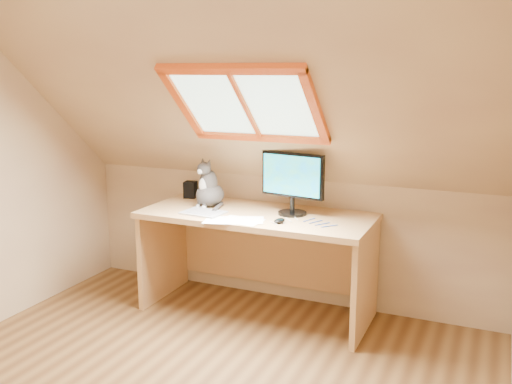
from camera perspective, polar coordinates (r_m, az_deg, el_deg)
The scene contains 9 objects.
room_shell at distance 2.85m, azimuth -10.63°, elevation 3.56°, with size 3.52×3.52×2.41m.
desk at distance 4.40m, azimuth 0.46°, elevation -4.85°, with size 1.74×0.76×0.79m.
monitor at distance 4.18m, azimuth 3.66°, elevation 1.27°, with size 0.50×0.21×0.46m.
cat at distance 4.46m, azimuth -4.71°, elevation 0.29°, with size 0.27×0.30×0.39m.
desk_speaker at distance 4.79m, azimuth -6.57°, elevation 0.24°, with size 0.10×0.10×0.14m, color black.
graphics_tablet at distance 4.27m, azimuth -5.29°, elevation -2.07°, with size 0.30×0.22×0.01m, color #B2B2B7.
mouse at distance 3.99m, azimuth 2.36°, elevation -2.89°, with size 0.06×0.10×0.03m, color black.
papers at distance 4.09m, azimuth -2.67°, elevation -2.74°, with size 0.35×0.30×0.01m.
cables at distance 4.02m, azimuth 4.96°, elevation -3.01°, with size 0.51×0.26×0.01m.
Camera 1 is at (1.59, -2.41, 1.85)m, focal length 40.00 mm.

